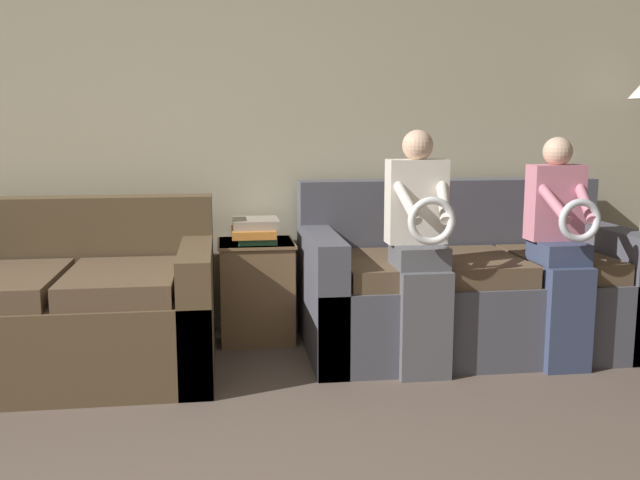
# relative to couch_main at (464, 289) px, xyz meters

# --- Properties ---
(wall_back) EXTENTS (7.65, 0.06, 2.55)m
(wall_back) POSITION_rel_couch_main_xyz_m (-1.62, 0.53, 0.95)
(wall_back) COLOR #BCB293
(wall_back) RESTS_ON ground_plane
(couch_main) EXTENTS (1.81, 0.94, 0.92)m
(couch_main) POSITION_rel_couch_main_xyz_m (0.00, 0.00, 0.00)
(couch_main) COLOR #4C4C56
(couch_main) RESTS_ON ground_plane
(couch_side) EXTENTS (1.44, 0.99, 0.86)m
(couch_side) POSITION_rel_couch_main_xyz_m (-2.12, -0.14, -0.02)
(couch_side) COLOR brown
(couch_side) RESTS_ON ground_plane
(child_left_seated) EXTENTS (0.31, 0.37, 1.22)m
(child_left_seated) POSITION_rel_couch_main_xyz_m (-0.37, -0.39, 0.34)
(child_left_seated) COLOR #56565B
(child_left_seated) RESTS_ON ground_plane
(child_right_seated) EXTENTS (0.28, 0.36, 1.19)m
(child_right_seated) POSITION_rel_couch_main_xyz_m (0.37, -0.40, 0.32)
(child_right_seated) COLOR #384260
(child_right_seated) RESTS_ON ground_plane
(side_shelf) EXTENTS (0.44, 0.43, 0.58)m
(side_shelf) POSITION_rel_couch_main_xyz_m (-1.16, 0.27, -0.03)
(side_shelf) COLOR brown
(side_shelf) RESTS_ON ground_plane
(book_stack) EXTENTS (0.27, 0.33, 0.13)m
(book_stack) POSITION_rel_couch_main_xyz_m (-1.17, 0.26, 0.32)
(book_stack) COLOR #3D8451
(book_stack) RESTS_ON side_shelf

